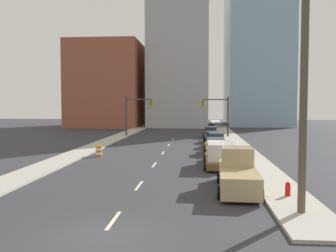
{
  "coord_description": "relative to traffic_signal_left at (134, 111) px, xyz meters",
  "views": [
    {
      "loc": [
        3.38,
        -12.48,
        4.65
      ],
      "look_at": [
        -0.02,
        28.86,
        2.2
      ],
      "focal_mm": 40.0,
      "sensor_mm": 36.0,
      "label": 1
    }
  ],
  "objects": [
    {
      "name": "building_glass_right",
      "position": [
        21.78,
        32.08,
        15.77
      ],
      "size": [
        13.0,
        20.0,
        38.85
      ],
      "color": "#8CADC6",
      "rests_on": "ground"
    },
    {
      "name": "ground_plane",
      "position": [
        5.82,
        -39.99,
        -3.66
      ],
      "size": [
        200.0,
        200.0,
        0.0
      ],
      "primitive_type": "plane",
      "color": "#333338"
    },
    {
      "name": "lane_stripe_at_16m",
      "position": [
        5.82,
        -24.3,
        -3.65
      ],
      "size": [
        0.16,
        2.4,
        0.01
      ],
      "primitive_type": "cube",
      "color": "beige",
      "rests_on": "ground"
    },
    {
      "name": "sedan_red",
      "position": [
        10.81,
        -0.76,
        -2.97
      ],
      "size": [
        2.08,
        4.78,
        1.52
      ],
      "rotation": [
        0.0,
        0.0,
        0.02
      ],
      "color": "red",
      "rests_on": "ground"
    },
    {
      "name": "sidewalk_right",
      "position": [
        13.57,
        6.73,
        -3.59
      ],
      "size": [
        2.48,
        93.43,
        0.14
      ],
      "color": "#ADA89E",
      "rests_on": "ground"
    },
    {
      "name": "box_truck_brown",
      "position": [
        10.76,
        -24.59,
        -2.79
      ],
      "size": [
        2.38,
        6.36,
        1.82
      ],
      "rotation": [
        0.0,
        0.0,
        -0.01
      ],
      "color": "brown",
      "rests_on": "ground"
    },
    {
      "name": "building_brick_left",
      "position": [
        -9.62,
        24.08,
        4.88
      ],
      "size": [
        14.0,
        16.0,
        17.07
      ],
      "color": "#9E513D",
      "rests_on": "ground"
    },
    {
      "name": "sedan_silver",
      "position": [
        11.05,
        -12.28,
        -2.97
      ],
      "size": [
        2.08,
        4.23,
        1.54
      ],
      "rotation": [
        0.0,
        0.0,
        0.02
      ],
      "color": "#B2B2BC",
      "rests_on": "ground"
    },
    {
      "name": "lane_stripe_at_30m",
      "position": [
        5.82,
        -10.47,
        -3.65
      ],
      "size": [
        0.16,
        2.4,
        0.01
      ],
      "primitive_type": "cube",
      "color": "beige",
      "rests_on": "ground"
    },
    {
      "name": "pickup_truck_tan",
      "position": [
        11.32,
        -32.16,
        -2.76
      ],
      "size": [
        2.43,
        6.34,
        2.23
      ],
      "rotation": [
        0.0,
        0.0,
        -0.05
      ],
      "color": "tan",
      "rests_on": "ground"
    },
    {
      "name": "lane_stripe_at_36m",
      "position": [
        5.82,
        -3.6,
        -3.65
      ],
      "size": [
        0.16,
        2.4,
        0.01
      ],
      "primitive_type": "cube",
      "color": "beige",
      "rests_on": "ground"
    },
    {
      "name": "sedan_teal",
      "position": [
        10.87,
        -7.37,
        -3.03
      ],
      "size": [
        2.2,
        4.41,
        1.36
      ],
      "rotation": [
        0.0,
        0.0,
        0.04
      ],
      "color": "#196B75",
      "rests_on": "ground"
    },
    {
      "name": "sedan_yellow",
      "position": [
        10.75,
        -17.64,
        -2.98
      ],
      "size": [
        2.15,
        4.76,
        1.5
      ],
      "rotation": [
        0.0,
        0.0,
        0.01
      ],
      "color": "gold",
      "rests_on": "ground"
    },
    {
      "name": "lane_stripe_at_23m",
      "position": [
        5.82,
        -17.23,
        -3.65
      ],
      "size": [
        0.16,
        2.4,
        0.01
      ],
      "primitive_type": "cube",
      "color": "beige",
      "rests_on": "ground"
    },
    {
      "name": "building_office_center",
      "position": [
        4.99,
        28.08,
        9.01
      ],
      "size": [
        12.0,
        20.0,
        25.33
      ],
      "color": "#A8A8AD",
      "rests_on": "ground"
    },
    {
      "name": "fire_hydrant",
      "position": [
        13.58,
        -33.92,
        -3.24
      ],
      "size": [
        0.26,
        0.26,
        0.84
      ],
      "color": "red",
      "rests_on": "ground"
    },
    {
      "name": "utility_pole_right_near",
      "position": [
        13.48,
        -36.73,
        1.35
      ],
      "size": [
        1.6,
        0.32,
        9.77
      ],
      "color": "brown",
      "rests_on": "ground"
    },
    {
      "name": "lane_stripe_at_8m",
      "position": [
        5.82,
        -31.59,
        -3.65
      ],
      "size": [
        0.16,
        2.4,
        0.01
      ],
      "primitive_type": "cube",
      "color": "beige",
      "rests_on": "ground"
    },
    {
      "name": "sidewalk_left",
      "position": [
        -1.94,
        6.73,
        -3.59
      ],
      "size": [
        2.48,
        93.43,
        0.14
      ],
      "color": "#ADA89E",
      "rests_on": "ground"
    },
    {
      "name": "traffic_barrel",
      "position": [
        0.39,
        -20.2,
        -3.18
      ],
      "size": [
        0.56,
        0.56,
        0.95
      ],
      "color": "orange",
      "rests_on": "ground"
    },
    {
      "name": "traffic_signal_left",
      "position": [
        0.0,
        0.0,
        0.0
      ],
      "size": [
        3.83,
        0.35,
        5.67
      ],
      "color": "#38383D",
      "rests_on": "ground"
    },
    {
      "name": "traffic_signal_right",
      "position": [
        12.15,
        0.0,
        0.0
      ],
      "size": [
        3.83,
        0.35,
        5.67
      ],
      "color": "#38383D",
      "rests_on": "ground"
    },
    {
      "name": "lane_stripe_at_2m",
      "position": [
        5.82,
        -37.99,
        -3.65
      ],
      "size": [
        0.16,
        2.4,
        0.01
      ],
      "primitive_type": "cube",
      "color": "beige",
      "rests_on": "ground"
    }
  ]
}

